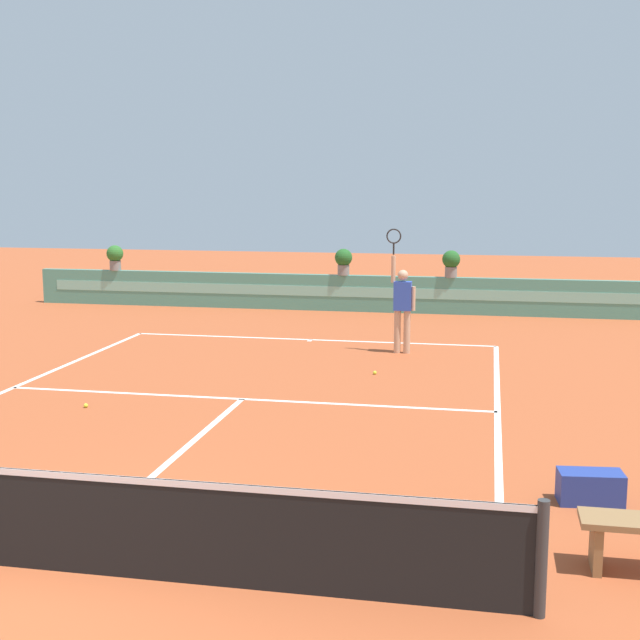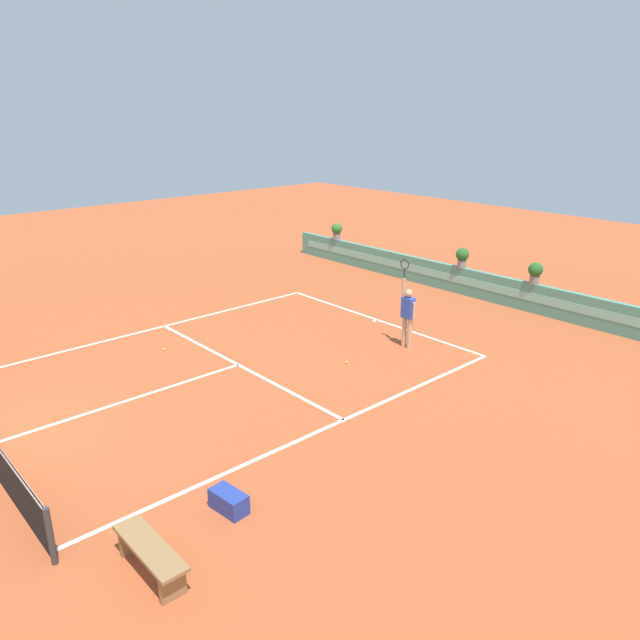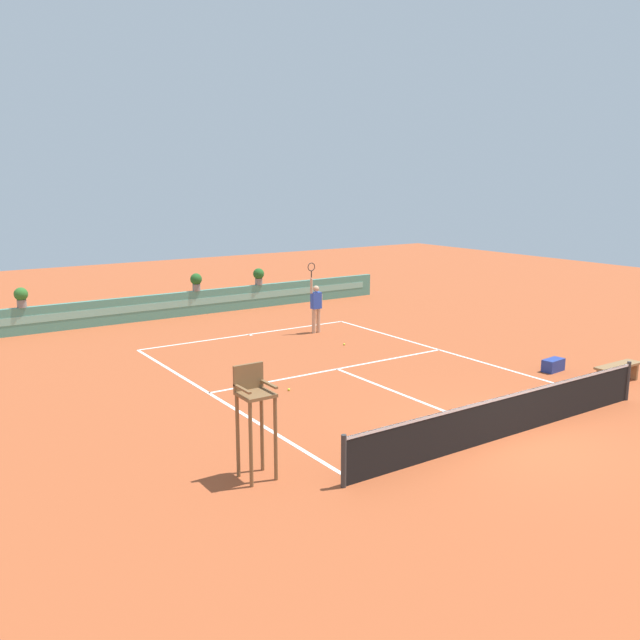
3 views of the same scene
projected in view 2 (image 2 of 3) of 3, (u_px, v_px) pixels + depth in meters
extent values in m
plane|color=#A84C28|center=(226.00, 369.00, 16.12)|extent=(60.00, 60.00, 0.00)
cube|color=white|center=(377.00, 320.00, 19.82)|extent=(8.22, 0.10, 0.01)
cube|color=white|center=(238.00, 365.00, 16.37)|extent=(8.22, 0.10, 0.01)
cube|color=white|center=(126.00, 401.00, 14.36)|extent=(0.10, 6.40, 0.01)
cube|color=white|center=(151.00, 329.00, 18.98)|extent=(0.10, 11.89, 0.01)
cube|color=white|center=(329.00, 427.00, 13.20)|extent=(0.10, 11.89, 0.01)
cube|color=white|center=(375.00, 321.00, 19.76)|extent=(0.10, 0.20, 0.01)
cylinder|color=#333333|center=(50.00, 536.00, 9.08)|extent=(0.10, 0.10, 1.00)
cube|color=#4C8E7A|center=(461.00, 280.00, 22.49)|extent=(18.00, 0.20, 1.00)
cube|color=#7ABCA8|center=(459.00, 280.00, 22.41)|extent=(17.10, 0.01, 0.28)
cube|color=olive|center=(132.00, 540.00, 9.42)|extent=(0.08, 0.40, 0.45)
cube|color=olive|center=(173.00, 585.00, 8.52)|extent=(0.08, 0.40, 0.45)
cube|color=olive|center=(150.00, 547.00, 8.89)|extent=(1.60, 0.44, 0.06)
cube|color=navy|center=(229.00, 501.00, 10.42)|extent=(0.73, 0.43, 0.36)
cylinder|color=tan|center=(409.00, 333.00, 17.38)|extent=(0.14, 0.14, 0.90)
cylinder|color=tan|center=(404.00, 331.00, 17.52)|extent=(0.14, 0.14, 0.90)
cube|color=#2D4CB7|center=(408.00, 308.00, 17.20)|extent=(0.36, 0.22, 0.60)
sphere|color=tan|center=(409.00, 293.00, 17.06)|extent=(0.22, 0.22, 0.22)
cylinder|color=tan|center=(404.00, 288.00, 17.16)|extent=(0.09, 0.09, 0.55)
cylinder|color=black|center=(404.00, 273.00, 17.02)|extent=(0.04, 0.04, 0.24)
torus|color=#262626|center=(405.00, 264.00, 16.93)|extent=(0.31, 0.03, 0.31)
cylinder|color=tan|center=(414.00, 311.00, 17.06)|extent=(0.09, 0.09, 0.50)
sphere|color=#CCE033|center=(347.00, 362.00, 16.45)|extent=(0.07, 0.07, 0.07)
sphere|color=#CCE033|center=(164.00, 349.00, 17.33)|extent=(0.07, 0.07, 0.07)
cylinder|color=gray|center=(337.00, 236.00, 27.01)|extent=(0.32, 0.32, 0.28)
sphere|color=#2D6B28|center=(337.00, 229.00, 26.90)|extent=(0.48, 0.48, 0.48)
cylinder|color=gray|center=(462.00, 264.00, 22.29)|extent=(0.32, 0.32, 0.28)
sphere|color=#235B23|center=(462.00, 254.00, 22.18)|extent=(0.48, 0.48, 0.48)
cylinder|color=gray|center=(534.00, 279.00, 20.24)|extent=(0.32, 0.32, 0.28)
sphere|color=#235B23|center=(536.00, 270.00, 20.12)|extent=(0.48, 0.48, 0.48)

